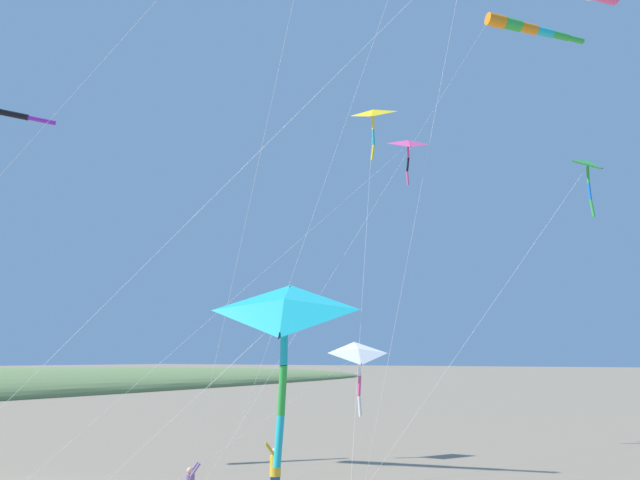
% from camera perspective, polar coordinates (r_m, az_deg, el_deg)
% --- Properties ---
extents(person_adult_flyer, '(0.61, 0.59, 1.69)m').
position_cam_1_polar(person_adult_flyer, '(20.48, -3.97, -19.41)').
color(person_adult_flyer, '#335199').
rests_on(person_adult_flyer, ground_plane).
extents(kite_delta_green_low_center, '(9.41, 2.97, 5.50)m').
position_cam_1_polar(kite_delta_green_low_center, '(11.09, -3.20, -6.33)').
color(kite_delta_green_low_center, '#1EB7C6').
rests_on(kite_delta_green_low_center, ground_plane).
extents(kite_delta_small_distant, '(7.43, 4.79, 11.09)m').
position_cam_1_polar(kite_delta_small_distant, '(24.46, 22.44, 6.05)').
color(kite_delta_small_distant, green).
rests_on(kite_delta_small_distant, ground_plane).
extents(kite_delta_checkered_midright, '(5.03, 15.50, 12.93)m').
position_cam_1_polar(kite_delta_checkered_midright, '(26.34, 7.65, 8.30)').
color(kite_delta_checkered_midright, '#EF4C93').
rests_on(kite_delta_checkered_midright, ground_plane).
extents(kite_windsock_orange_high_right, '(9.45, 17.63, 20.86)m').
position_cam_1_polar(kite_windsock_orange_high_right, '(35.46, 17.37, 17.39)').
color(kite_windsock_orange_high_right, orange).
rests_on(kite_windsock_orange_high_right, ground_plane).
extents(kite_delta_black_fish_shape, '(4.54, 9.60, 16.76)m').
position_cam_1_polar(kite_delta_black_fish_shape, '(33.38, 4.69, 10.97)').
color(kite_delta_black_fish_shape, yellow).
rests_on(kite_delta_black_fish_shape, ground_plane).
extents(kite_delta_long_streamer_left, '(2.45, 11.53, 4.89)m').
position_cam_1_polar(kite_delta_long_streamer_left, '(28.31, 3.38, -9.97)').
color(kite_delta_long_streamer_left, white).
rests_on(kite_delta_long_streamer_left, ground_plane).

